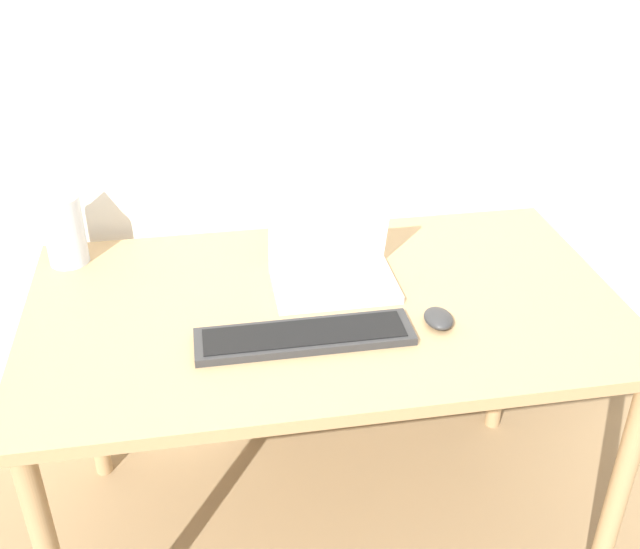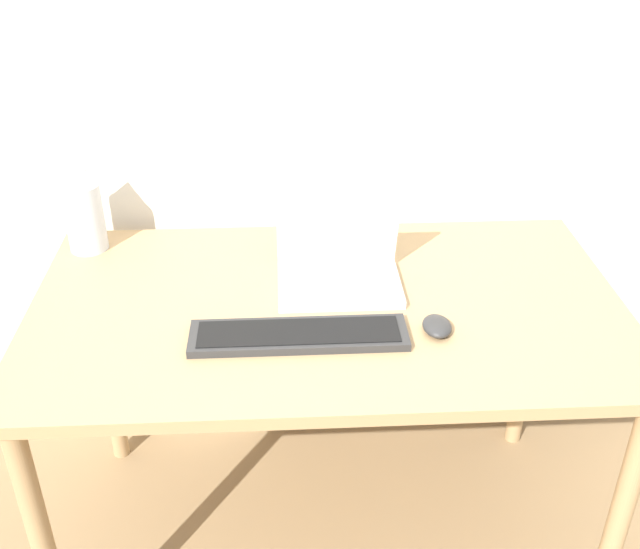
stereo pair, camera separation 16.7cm
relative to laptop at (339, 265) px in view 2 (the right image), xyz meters
name	(u,v)px [view 2 (the right image)]	position (x,y,z in m)	size (l,w,h in m)	color
wall_back	(317,49)	(-0.03, 0.38, 0.42)	(6.00, 0.05, 2.50)	silver
desk	(327,332)	(-0.03, -0.09, -0.14)	(1.39, 0.80, 0.78)	tan
laptop	(339,265)	(0.00, 0.00, 0.00)	(0.29, 0.21, 0.22)	silver
keyboard	(299,335)	(-0.10, -0.23, -0.04)	(0.47, 0.12, 0.02)	#2D2D2D
mouse	(437,326)	(0.20, -0.22, -0.03)	(0.06, 0.09, 0.03)	#2D2D2D
vase	(82,205)	(-0.65, 0.21, 0.08)	(0.10, 0.10, 0.26)	silver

